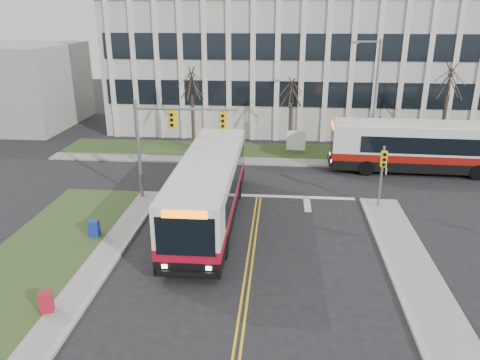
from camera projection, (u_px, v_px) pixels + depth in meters
The scene contains 19 objects.
ground at pixel (250, 260), 22.07m from camera, with size 120.00×120.00×0.00m, color black.
sidewalk_west at pixel (59, 315), 17.96m from camera, with size 1.20×26.00×0.14m, color #9E9B93.
sidewalk_east at pixel (449, 338), 16.73m from camera, with size 2.00×26.00×0.14m, color #9E9B93.
sidewalk_cross at pixel (329, 163), 35.85m from camera, with size 44.00×1.60×0.14m, color #9E9B93.
building_lawn at pixel (326, 153), 38.48m from camera, with size 44.00×5.00×0.12m, color #314D21.
office_building at pixel (320, 64), 47.69m from camera, with size 40.00×16.00×12.00m, color #BAB6AB.
building_annex at pixel (12, 85), 47.26m from camera, with size 12.00×12.00×8.00m, color #9E9B93.
mast_arm_signal at pixel (165, 133), 27.80m from camera, with size 6.11×0.38×6.20m.
signal_pole_near at pixel (382, 168), 27.07m from camera, with size 0.34×0.39×3.80m.
signal_pole_far at pixel (360, 132), 35.03m from camera, with size 0.34×0.39×3.80m.
streetlight at pixel (373, 95), 34.79m from camera, with size 2.15×0.25×9.20m.
directory_sign at pixel (296, 141), 37.85m from camera, with size 1.50×0.12×2.00m.
tree_left at pixel (192, 84), 37.55m from camera, with size 1.80×1.80×7.70m.
tree_mid at pixel (291, 93), 37.28m from camera, with size 1.80×1.80×6.82m.
tree_right at pixel (449, 83), 35.72m from camera, with size 1.80×1.80×8.25m.
bus_main at pixel (209, 190), 25.77m from camera, with size 2.91×13.42×3.58m, color silver, non-canonical shape.
bus_cross at pixel (425, 148), 33.59m from camera, with size 2.88×13.30×3.55m, color silver, non-canonical shape.
newspaper_box_blue at pixel (94, 229), 24.13m from camera, with size 0.50×0.45×0.95m, color navy.
newspaper_box_red at pixel (46, 304), 18.00m from camera, with size 0.50×0.45×0.95m, color maroon.
Camera 1 is at (1.29, -19.42, 11.09)m, focal length 35.00 mm.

